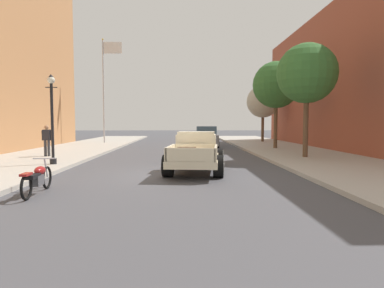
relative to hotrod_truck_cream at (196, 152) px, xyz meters
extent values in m
plane|color=#47474C|center=(-0.80, -0.92, -0.75)|extent=(140.00, 140.00, 0.00)
cube|color=#ADA89E|center=(6.45, -0.92, -0.68)|extent=(5.50, 64.00, 0.15)
cube|color=beige|center=(-0.03, -0.24, -0.21)|extent=(2.30, 5.07, 0.24)
cube|color=beige|center=(0.01, 0.11, 0.31)|extent=(1.67, 1.27, 0.80)
cube|color=beige|center=(0.01, 0.06, 0.77)|extent=(1.53, 1.09, 0.12)
cube|color=#3D4C5B|center=(0.08, 0.67, 0.47)|extent=(1.32, 0.19, 0.44)
cube|color=beige|center=(0.16, 1.40, 0.17)|extent=(1.48, 1.64, 0.52)
cube|color=silver|center=(0.25, 2.19, 0.15)|extent=(0.69, 0.18, 0.47)
cube|color=beige|center=(-0.18, -1.63, -0.07)|extent=(1.91, 2.28, 0.04)
cube|color=beige|center=(-0.99, -1.54, 0.15)|extent=(0.31, 2.10, 0.44)
cube|color=beige|center=(0.62, -1.72, 0.15)|extent=(0.31, 2.10, 0.44)
cube|color=beige|center=(-0.29, -2.64, 0.15)|extent=(1.62, 0.26, 0.44)
cube|color=beige|center=(-0.07, -0.63, 0.15)|extent=(1.62, 0.26, 0.44)
cylinder|color=black|center=(-0.77, 1.20, -0.35)|extent=(0.45, 0.84, 0.80)
cylinder|color=silver|center=(-0.95, 1.22, -0.35)|extent=(0.09, 0.65, 0.66)
cylinder|color=silver|center=(-0.96, 1.22, -0.35)|extent=(0.05, 0.24, 0.24)
cylinder|color=black|center=(1.02, 1.00, -0.35)|extent=(0.45, 0.84, 0.80)
cylinder|color=silver|center=(1.20, 0.98, -0.35)|extent=(0.09, 0.65, 0.66)
cylinder|color=silver|center=(1.21, 0.97, -0.35)|extent=(0.05, 0.24, 0.24)
cylinder|color=black|center=(-1.07, -1.48, -0.35)|extent=(0.45, 0.84, 0.80)
cylinder|color=silver|center=(-1.25, -1.46, -0.35)|extent=(0.09, 0.65, 0.66)
cylinder|color=silver|center=(-1.26, -1.46, -0.35)|extent=(0.05, 0.24, 0.24)
cylinder|color=black|center=(0.72, -1.68, -0.35)|extent=(0.45, 0.84, 0.80)
cylinder|color=silver|center=(0.90, -1.70, -0.35)|extent=(0.09, 0.65, 0.66)
cylinder|color=silver|center=(0.91, -1.70, -0.35)|extent=(0.05, 0.24, 0.24)
cube|color=brown|center=(-0.40, -1.96, 0.15)|extent=(0.65, 0.50, 0.40)
cube|color=#3D2D1E|center=(-0.40, -1.96, 0.15)|extent=(0.62, 0.12, 0.42)
cube|color=brown|center=(0.07, -1.36, 0.09)|extent=(0.44, 0.32, 0.28)
torus|color=black|center=(-4.51, -3.56, -0.42)|extent=(0.11, 0.67, 0.67)
torus|color=black|center=(-4.44, -5.00, -0.42)|extent=(0.11, 0.67, 0.67)
cube|color=#4C4C51|center=(-4.47, -4.33, -0.37)|extent=(0.26, 0.45, 0.28)
ellipsoid|color=maroon|center=(-4.49, -4.08, -0.14)|extent=(0.29, 0.53, 0.24)
cube|color=black|center=(-4.46, -4.58, -0.22)|extent=(0.25, 0.57, 0.10)
cylinder|color=silver|center=(-4.51, -3.62, -0.12)|extent=(0.06, 0.26, 0.58)
cylinder|color=silver|center=(-4.51, -3.74, 0.16)|extent=(0.62, 0.07, 0.04)
cube|color=maroon|center=(-4.44, -5.00, -0.10)|extent=(0.20, 0.41, 0.06)
cube|color=slate|center=(1.29, 13.04, -0.14)|extent=(1.84, 4.35, 0.80)
cube|color=#384C5B|center=(1.29, 12.89, 0.58)|extent=(1.57, 2.04, 0.64)
cylinder|color=black|center=(0.50, 14.35, -0.42)|extent=(0.24, 0.67, 0.66)
cylinder|color=black|center=(2.15, 14.31, -0.42)|extent=(0.24, 0.67, 0.66)
cylinder|color=black|center=(0.43, 11.77, -0.42)|extent=(0.24, 0.67, 0.66)
cylinder|color=black|center=(2.08, 11.73, -0.42)|extent=(0.24, 0.67, 0.66)
cylinder|color=#333338|center=(-7.86, 4.54, -0.17)|extent=(0.14, 0.14, 0.86)
cylinder|color=#333338|center=(-7.68, 4.54, -0.17)|extent=(0.14, 0.14, 0.86)
cube|color=#232328|center=(-7.77, 4.54, 0.54)|extent=(0.36, 0.22, 0.56)
cylinder|color=#232328|center=(-7.99, 4.54, 0.51)|extent=(0.09, 0.09, 0.54)
cylinder|color=#232328|center=(-7.55, 4.54, 0.51)|extent=(0.09, 0.09, 0.54)
sphere|color=#9E7051|center=(-7.77, 4.54, 0.94)|extent=(0.22, 0.22, 0.22)
cylinder|color=black|center=(-6.15, 1.15, -0.48)|extent=(0.28, 0.28, 0.24)
cylinder|color=black|center=(-6.15, 1.15, 1.24)|extent=(0.12, 0.12, 3.20)
cylinder|color=black|center=(-6.15, 1.15, 2.69)|extent=(0.50, 0.04, 0.04)
sphere|color=silver|center=(-6.15, 1.15, 3.00)|extent=(0.32, 0.32, 0.32)
cone|color=black|center=(-6.15, 1.15, 3.18)|extent=(0.24, 0.24, 0.14)
cylinder|color=#B2B2B7|center=(-7.57, 16.56, 3.90)|extent=(0.12, 0.12, 9.00)
sphere|color=gold|center=(-7.57, 16.56, 8.48)|extent=(0.16, 0.16, 0.16)
cube|color=silver|center=(-6.71, 16.56, 7.75)|extent=(1.60, 0.03, 1.00)
cylinder|color=brown|center=(5.84, 3.83, 0.98)|extent=(0.26, 0.26, 3.17)
sphere|color=#33662D|center=(5.84, 3.83, 3.72)|extent=(3.08, 3.08, 3.08)
cylinder|color=brown|center=(5.98, 9.97, 1.00)|extent=(0.26, 0.26, 3.21)
sphere|color=#33662D|center=(5.98, 9.97, 3.82)|extent=(3.26, 3.26, 3.26)
cylinder|color=brown|center=(6.99, 17.98, 0.71)|extent=(0.26, 0.26, 2.63)
sphere|color=#ADA893|center=(6.99, 17.98, 3.17)|extent=(3.06, 3.06, 3.06)
camera|label=1|loc=(-0.52, -13.32, 1.19)|focal=31.17mm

